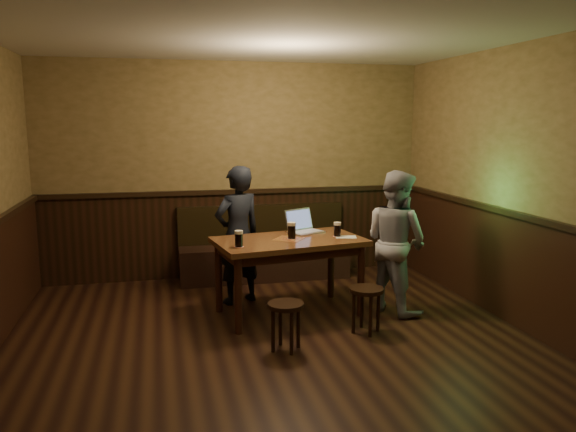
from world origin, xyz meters
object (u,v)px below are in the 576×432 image
(laptop, at_px, (303,226))
(person_grey, at_px, (396,241))
(stool_right, at_px, (366,297))
(pint_right, at_px, (337,229))
(pub_table, at_px, (289,249))
(stool_left, at_px, (286,312))
(pint_mid, at_px, (292,231))
(person_suit, at_px, (238,235))
(pint_left, at_px, (239,239))
(bench, at_px, (264,255))

(laptop, distance_m, person_grey, 1.03)
(person_grey, bearing_deg, stool_right, 112.01)
(stool_right, bearing_deg, pint_right, 95.71)
(pub_table, height_order, stool_left, pub_table)
(stool_right, height_order, pint_mid, pint_mid)
(person_suit, bearing_deg, pint_left, 59.60)
(pint_right, distance_m, person_suit, 1.13)
(pint_left, bearing_deg, person_suit, 82.69)
(pint_left, distance_m, person_suit, 0.79)
(pint_right, relative_size, person_suit, 0.10)
(pint_mid, distance_m, person_suit, 0.73)
(pub_table, xyz_separation_m, laptop, (0.23, 0.32, 0.17))
(stool_right, xyz_separation_m, pint_mid, (-0.58, 0.70, 0.55))
(bench, bearing_deg, pint_mid, -88.87)
(pint_mid, distance_m, person_grey, 1.13)
(bench, relative_size, pint_left, 13.18)
(pint_left, relative_size, laptop, 0.37)
(pub_table, height_order, laptop, laptop)
(laptop, bearing_deg, person_suit, 138.61)
(stool_right, bearing_deg, person_grey, 45.60)
(pint_left, bearing_deg, stool_right, -20.56)
(stool_left, relative_size, stool_right, 0.98)
(pint_left, xyz_separation_m, pint_right, (1.10, 0.27, -0.00))
(stool_left, distance_m, person_grey, 1.66)
(bench, relative_size, stool_left, 4.99)
(stool_left, height_order, pint_right, pint_right)
(stool_left, xyz_separation_m, pint_mid, (0.28, 0.94, 0.56))
(bench, height_order, pint_mid, pint_mid)
(pint_right, bearing_deg, pint_mid, -178.99)
(bench, bearing_deg, laptop, -78.19)
(pint_left, bearing_deg, pint_right, 13.69)
(pint_left, height_order, pint_right, pint_left)
(bench, xyz_separation_m, pint_mid, (0.03, -1.44, 0.60))
(person_suit, bearing_deg, stool_left, 75.38)
(pint_mid, height_order, person_suit, person_suit)
(pint_left, distance_m, person_grey, 1.72)
(bench, bearing_deg, pub_table, -90.00)
(bench, height_order, person_grey, person_grey)
(pub_table, xyz_separation_m, pint_right, (0.53, 0.01, 0.19))
(pint_mid, height_order, laptop, laptop)
(pint_mid, bearing_deg, pint_left, -156.49)
(pint_left, xyz_separation_m, pint_mid, (0.60, 0.26, 0.01))
(pub_table, xyz_separation_m, pint_left, (-0.57, -0.26, 0.19))
(pint_left, height_order, laptop, laptop)
(pint_left, xyz_separation_m, person_suit, (0.10, 0.77, -0.12))
(stool_right, distance_m, person_grey, 0.87)
(pub_table, distance_m, stool_right, 0.99)
(pint_mid, xyz_separation_m, person_grey, (1.11, -0.15, -0.14))
(pint_right, xyz_separation_m, person_grey, (0.61, -0.16, -0.13))
(stool_right, bearing_deg, pint_left, 159.44)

